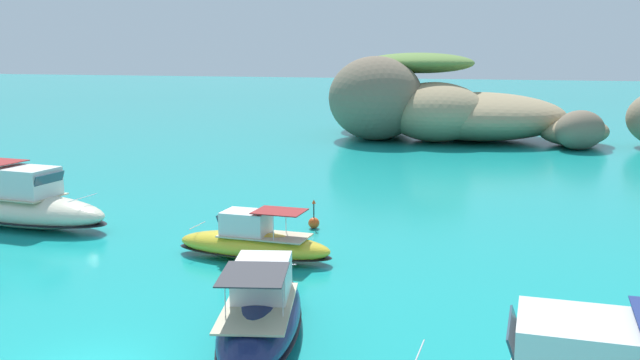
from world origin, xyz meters
The scene contains 6 objects.
islet_large centered at (1.35, 55.69, 3.35)m, with size 25.40×20.89×8.49m.
islet_small centered at (20.36, 53.53, 2.17)m, with size 16.83×11.27×5.36m.
motorboat_yellow centered at (0.41, 11.49, 0.70)m, with size 7.08×2.38×2.20m.
motorboat_navy centered at (3.74, 3.64, 0.81)m, with size 4.21×8.47×2.55m.
motorboat_cream centered at (-12.98, 13.57, 1.02)m, with size 10.53×3.93×3.23m.
channel_buoy centered at (1.40, 17.22, 0.34)m, with size 0.56×0.56×1.48m.
Camera 1 is at (11.28, -15.91, 8.87)m, focal length 39.89 mm.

